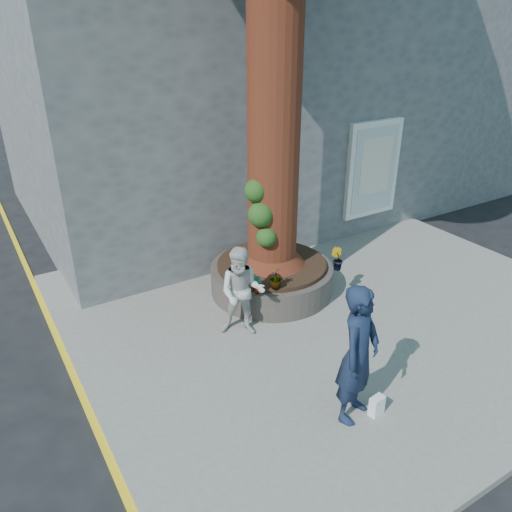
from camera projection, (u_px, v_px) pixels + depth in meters
ground at (298, 365)px, 7.75m from camera, size 120.00×120.00×0.00m
pavement at (333, 306)px, 9.20m from camera, size 9.00×8.00×0.12m
yellow_line at (83, 398)px, 7.08m from camera, size 0.10×30.00×0.01m
stone_shop at (219, 88)px, 13.06m from camera, size 10.30×8.30×6.30m
neighbour_shop at (428, 76)px, 16.89m from camera, size 6.00×8.00×6.00m
planter at (272, 277)px, 9.48m from camera, size 2.30×2.30×0.60m
man at (358, 355)px, 6.22m from camera, size 0.83×0.71×1.93m
woman at (242, 292)px, 8.00m from camera, size 0.95×0.91×1.54m
shopping_bag at (377, 406)px, 6.57m from camera, size 0.21×0.14×0.28m
plant_a at (257, 284)px, 8.21m from camera, size 0.22×0.18×0.35m
plant_b at (337, 259)px, 9.00m from camera, size 0.27×0.28×0.41m
plant_c at (276, 278)px, 8.39m from camera, size 0.29×0.29×0.37m
plant_d at (284, 230)px, 10.33m from camera, size 0.28×0.30×0.30m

